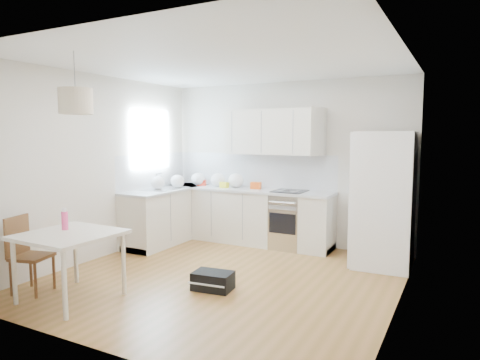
# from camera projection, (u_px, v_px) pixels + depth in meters

# --- Properties ---
(floor) EXTENTS (4.20, 4.20, 0.00)m
(floor) POSITION_uv_depth(u_px,v_px,m) (223.00, 278.00, 5.48)
(floor) COLOR brown
(floor) RESTS_ON ground
(ceiling) EXTENTS (4.20, 4.20, 0.00)m
(ceiling) POSITION_uv_depth(u_px,v_px,m) (222.00, 63.00, 5.20)
(ceiling) COLOR white
(ceiling) RESTS_ON wall_back
(wall_back) EXTENTS (4.20, 0.00, 4.20)m
(wall_back) POSITION_uv_depth(u_px,v_px,m) (285.00, 163.00, 7.19)
(wall_back) COLOR beige
(wall_back) RESTS_ON floor
(wall_left) EXTENTS (0.00, 4.20, 4.20)m
(wall_left) POSITION_uv_depth(u_px,v_px,m) (100.00, 167.00, 6.31)
(wall_left) COLOR beige
(wall_left) RESTS_ON floor
(wall_right) EXTENTS (0.00, 4.20, 4.20)m
(wall_right) POSITION_uv_depth(u_px,v_px,m) (401.00, 182.00, 4.37)
(wall_right) COLOR beige
(wall_right) RESTS_ON floor
(window_glassblock) EXTENTS (0.02, 1.00, 1.00)m
(window_glassblock) POSITION_uv_depth(u_px,v_px,m) (150.00, 139.00, 7.28)
(window_glassblock) COLOR #BFE0F9
(window_glassblock) RESTS_ON wall_left
(cabinets_back) EXTENTS (3.00, 0.60, 0.88)m
(cabinets_back) POSITION_uv_depth(u_px,v_px,m) (245.00, 216.00, 7.30)
(cabinets_back) COLOR silver
(cabinets_back) RESTS_ON floor
(cabinets_left) EXTENTS (0.60, 1.80, 0.88)m
(cabinets_left) POSITION_uv_depth(u_px,v_px,m) (167.00, 216.00, 7.32)
(cabinets_left) COLOR silver
(cabinets_left) RESTS_ON floor
(counter_back) EXTENTS (3.02, 0.64, 0.04)m
(counter_back) POSITION_uv_depth(u_px,v_px,m) (245.00, 190.00, 7.25)
(counter_back) COLOR #B2B5B7
(counter_back) RESTS_ON cabinets_back
(counter_left) EXTENTS (0.64, 1.82, 0.04)m
(counter_left) POSITION_uv_depth(u_px,v_px,m) (167.00, 190.00, 7.28)
(counter_left) COLOR #B2B5B7
(counter_left) RESTS_ON cabinets_left
(backsplash_back) EXTENTS (3.00, 0.01, 0.58)m
(backsplash_back) POSITION_uv_depth(u_px,v_px,m) (253.00, 170.00, 7.47)
(backsplash_back) COLOR white
(backsplash_back) RESTS_ON wall_back
(backsplash_left) EXTENTS (0.01, 1.80, 0.58)m
(backsplash_left) POSITION_uv_depth(u_px,v_px,m) (153.00, 171.00, 7.38)
(backsplash_left) COLOR white
(backsplash_left) RESTS_ON wall_left
(upper_cabinets) EXTENTS (1.70, 0.32, 0.75)m
(upper_cabinets) POSITION_uv_depth(u_px,v_px,m) (274.00, 132.00, 7.06)
(upper_cabinets) COLOR silver
(upper_cabinets) RESTS_ON wall_back
(range_oven) EXTENTS (0.50, 0.61, 0.88)m
(range_oven) POSITION_uv_depth(u_px,v_px,m) (289.00, 221.00, 6.93)
(range_oven) COLOR silver
(range_oven) RESTS_ON floor
(sink) EXTENTS (0.50, 0.80, 0.16)m
(sink) POSITION_uv_depth(u_px,v_px,m) (165.00, 189.00, 7.23)
(sink) COLOR silver
(sink) RESTS_ON counter_left
(refrigerator) EXTENTS (0.92, 0.97, 1.87)m
(refrigerator) POSITION_uv_depth(u_px,v_px,m) (385.00, 199.00, 5.95)
(refrigerator) COLOR white
(refrigerator) RESTS_ON floor
(dining_table) EXTENTS (0.98, 0.98, 0.75)m
(dining_table) POSITION_uv_depth(u_px,v_px,m) (70.00, 240.00, 4.70)
(dining_table) COLOR beige
(dining_table) RESTS_ON floor
(dining_chair) EXTENTS (0.46, 0.46, 0.89)m
(dining_chair) POSITION_uv_depth(u_px,v_px,m) (32.00, 255.00, 4.94)
(dining_chair) COLOR #4A2F16
(dining_chair) RESTS_ON floor
(drink_bottle) EXTENTS (0.08, 0.08, 0.25)m
(drink_bottle) POSITION_uv_depth(u_px,v_px,m) (65.00, 219.00, 4.85)
(drink_bottle) COLOR #F04282
(drink_bottle) RESTS_ON dining_table
(gym_bag) EXTENTS (0.49, 0.35, 0.21)m
(gym_bag) POSITION_uv_depth(u_px,v_px,m) (213.00, 281.00, 5.06)
(gym_bag) COLOR black
(gym_bag) RESTS_ON floor
(pendant_lamp) EXTENTS (0.41, 0.41, 0.27)m
(pendant_lamp) POSITION_uv_depth(u_px,v_px,m) (76.00, 101.00, 4.52)
(pendant_lamp) COLOR beige
(pendant_lamp) RESTS_ON ceiling
(grocery_bag_a) EXTENTS (0.26, 0.22, 0.23)m
(grocery_bag_a) POSITION_uv_depth(u_px,v_px,m) (198.00, 179.00, 7.68)
(grocery_bag_a) COLOR white
(grocery_bag_a) RESTS_ON counter_back
(grocery_bag_b) EXTENTS (0.26, 0.23, 0.24)m
(grocery_bag_b) POSITION_uv_depth(u_px,v_px,m) (218.00, 180.00, 7.49)
(grocery_bag_b) COLOR white
(grocery_bag_b) RESTS_ON counter_back
(grocery_bag_c) EXTENTS (0.28, 0.23, 0.25)m
(grocery_bag_c) POSITION_uv_depth(u_px,v_px,m) (236.00, 180.00, 7.36)
(grocery_bag_c) COLOR white
(grocery_bag_c) RESTS_ON counter_back
(grocery_bag_d) EXTENTS (0.25, 0.21, 0.22)m
(grocery_bag_d) POSITION_uv_depth(u_px,v_px,m) (177.00, 181.00, 7.36)
(grocery_bag_d) COLOR white
(grocery_bag_d) RESTS_ON counter_back
(grocery_bag_e) EXTENTS (0.24, 0.21, 0.22)m
(grocery_bag_e) POSITION_uv_depth(u_px,v_px,m) (158.00, 183.00, 7.16)
(grocery_bag_e) COLOR white
(grocery_bag_e) RESTS_ON counter_left
(snack_orange) EXTENTS (0.18, 0.12, 0.12)m
(snack_orange) POSITION_uv_depth(u_px,v_px,m) (256.00, 186.00, 7.19)
(snack_orange) COLOR #CC4912
(snack_orange) RESTS_ON counter_back
(snack_yellow) EXTENTS (0.15, 0.10, 0.10)m
(snack_yellow) POSITION_uv_depth(u_px,v_px,m) (224.00, 185.00, 7.36)
(snack_yellow) COLOR yellow
(snack_yellow) RESTS_ON counter_back
(snack_red) EXTENTS (0.17, 0.13, 0.10)m
(snack_red) POSITION_uv_depth(u_px,v_px,m) (202.00, 183.00, 7.67)
(snack_red) COLOR red
(snack_red) RESTS_ON counter_back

